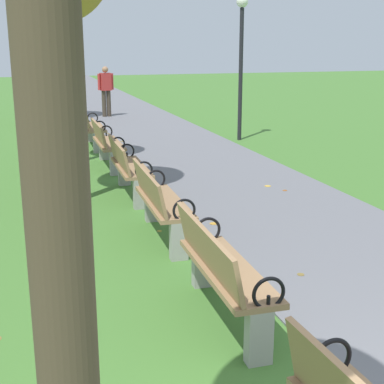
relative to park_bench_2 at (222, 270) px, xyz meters
name	(u,v)px	position (x,y,z in m)	size (l,w,h in m)	color
paved_walkway	(122,111)	(1.96, 15.69, -0.48)	(2.90, 44.00, 0.02)	slate
park_bench_2	(222,270)	(0.00, 0.00, 0.00)	(0.50, 1.61, 0.90)	#93704C
park_bench_3	(160,202)	(0.00, 2.25, 0.00)	(0.51, 1.61, 0.90)	#93704C
park_bench_4	(128,167)	(0.00, 4.36, 0.00)	(0.51, 1.61, 0.90)	#93704C
park_bench_5	(106,143)	(0.00, 6.63, 0.00)	(0.49, 1.60, 0.90)	#93704C
park_bench_6	(91,127)	(0.00, 8.91, 0.00)	(0.51, 1.61, 0.90)	#93704C
pedestrian_walking	(106,89)	(1.18, 14.26, 0.44)	(0.52, 0.27, 1.62)	#3D3328
lamp_post	(241,46)	(3.71, 8.83, 1.82)	(0.28, 0.28, 3.48)	black
scattered_leaves	(169,222)	(0.26, 2.81, -0.47)	(4.60, 15.05, 0.02)	gold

